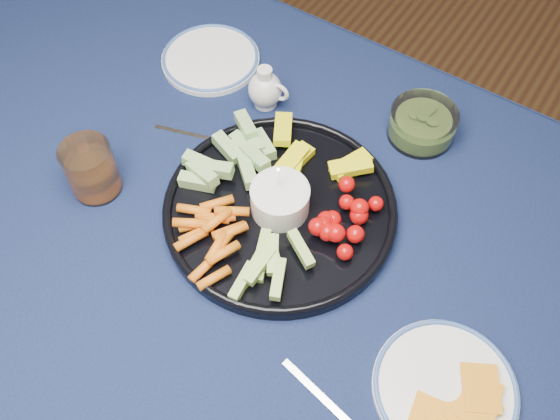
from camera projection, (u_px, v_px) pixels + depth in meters
The scene contains 9 objects.
dining_table at pixel (247, 269), 1.08m from camera, with size 1.67×1.07×0.75m.
crudite_platter at pixel (279, 206), 1.02m from camera, with size 0.38×0.38×0.12m.
creamer_pitcher at pixel (266, 89), 1.14m from camera, with size 0.08×0.06×0.09m.
pickle_bowl at pixel (422, 125), 1.11m from camera, with size 0.12×0.12×0.06m.
cheese_plate at pixel (446, 388), 0.86m from camera, with size 0.20×0.20×0.02m.
juice_tumbler at pixel (92, 171), 1.03m from camera, with size 0.08×0.08×0.10m.
fork_left at pixel (199, 137), 1.12m from camera, with size 0.14×0.06×0.00m.
fork_right at pixel (338, 413), 0.85m from camera, with size 0.17×0.05×0.00m.
side_plate_extra at pixel (211, 58), 1.22m from camera, with size 0.19×0.19×0.02m.
Camera 1 is at (0.33, -0.39, 1.61)m, focal length 40.00 mm.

